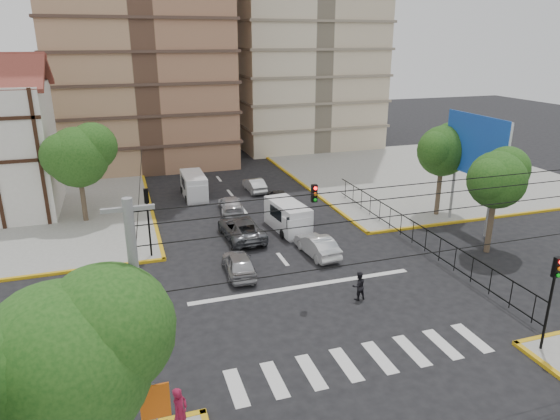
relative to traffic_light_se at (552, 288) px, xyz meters
name	(u,v)px	position (x,y,z in m)	size (l,w,h in m)	color
ground	(312,296)	(-7.80, 7.80, -3.11)	(160.00, 160.00, 0.00)	black
sidewalk_ne	(423,174)	(12.20, 27.80, -3.04)	(26.00, 26.00, 0.15)	gray
crosswalk_stripes	(363,361)	(-7.80, 1.80, -3.11)	(12.00, 2.40, 0.01)	silver
stop_line	(304,286)	(-7.80, 9.00, -3.11)	(13.00, 0.40, 0.01)	silver
park_fence	(412,245)	(1.20, 12.30, -3.11)	(0.10, 22.50, 1.66)	black
billboard	(476,147)	(6.65, 13.80, 2.89)	(0.36, 6.20, 8.10)	slate
tree_sw_near	(67,358)	(-18.70, -2.19, 2.16)	(5.63, 4.60, 7.57)	#473828
tree_park_a	(498,177)	(5.28, 9.81, 1.90)	(4.41, 3.60, 6.83)	#473828
tree_park_c	(444,149)	(6.29, 16.81, 2.22)	(4.65, 3.80, 7.25)	#473828
tree_tudor	(79,154)	(-19.70, 23.81, 2.11)	(5.39, 4.40, 7.43)	#473828
traffic_light_se	(552,288)	(0.00, 0.00, 0.00)	(0.28, 0.22, 4.40)	black
traffic_light_nw	(148,211)	(-15.60, 15.60, 0.00)	(0.28, 0.22, 4.40)	black
traffic_light_hanging	(331,203)	(-7.80, 5.76, 2.79)	(18.00, 9.12, 0.92)	black
utility_pole_sw	(142,341)	(-16.80, -1.20, 1.65)	(1.40, 0.28, 9.00)	slate
district_sign	(156,410)	(-16.60, -1.44, -0.66)	(0.90, 0.12, 3.20)	slate
van_right_lane	(289,218)	(-5.85, 17.26, -2.11)	(2.28, 4.75, 2.06)	silver
van_left_lane	(194,187)	(-11.02, 27.34, -2.11)	(1.96, 4.59, 2.06)	silver
car_silver_front_left	(239,264)	(-10.89, 11.61, -2.43)	(1.61, 3.99, 1.36)	#A4A4A9
car_white_front_right	(317,245)	(-5.50, 12.72, -2.44)	(1.43, 4.10, 1.35)	silver
car_grey_mid_left	(241,228)	(-9.41, 17.01, -2.38)	(2.42, 5.25, 1.46)	#585A5F
car_silver_rear_left	(231,204)	(-8.86, 22.72, -2.49)	(1.74, 4.27, 1.24)	silver
car_darkgrey_mid_right	(278,197)	(-4.68, 23.32, -2.47)	(1.51, 3.76, 1.28)	black
car_white_rear_right	(254,185)	(-5.59, 27.57, -2.50)	(1.31, 3.74, 1.23)	silver
pedestrian_sw_corner	(180,412)	(-15.79, -0.15, -2.04)	(0.68, 0.44, 1.85)	maroon
pedestrian_crosswalk	(359,286)	(-5.59, 6.73, -2.32)	(0.77, 0.60, 1.58)	black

